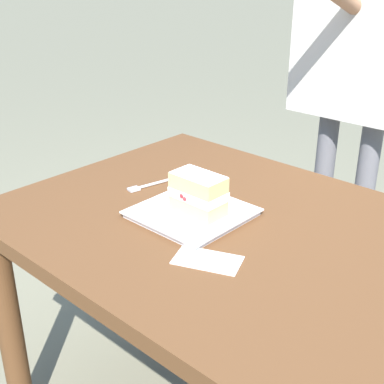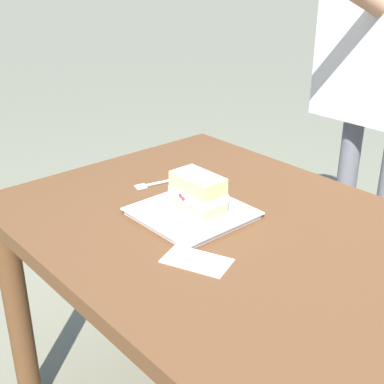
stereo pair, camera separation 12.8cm
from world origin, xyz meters
name	(u,v)px [view 1 (the left image)]	position (x,y,z in m)	size (l,w,h in m)	color
patio_table	(248,269)	(0.00, 0.00, 0.60)	(1.23, 0.83, 0.71)	brown
dessert_plate	(192,213)	(-0.15, -0.04, 0.71)	(0.25, 0.25, 0.02)	white
cake_slice	(198,194)	(-0.13, -0.03, 0.77)	(0.13, 0.08, 0.10)	#E0C17A
dessert_fork	(152,184)	(-0.36, 0.03, 0.71)	(0.05, 0.17, 0.01)	silver
paper_napkin	(208,260)	(0.01, -0.16, 0.71)	(0.16, 0.13, 0.00)	silver
diner_person	(361,40)	(-0.16, 0.78, 1.04)	(0.43, 0.56, 1.55)	slate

